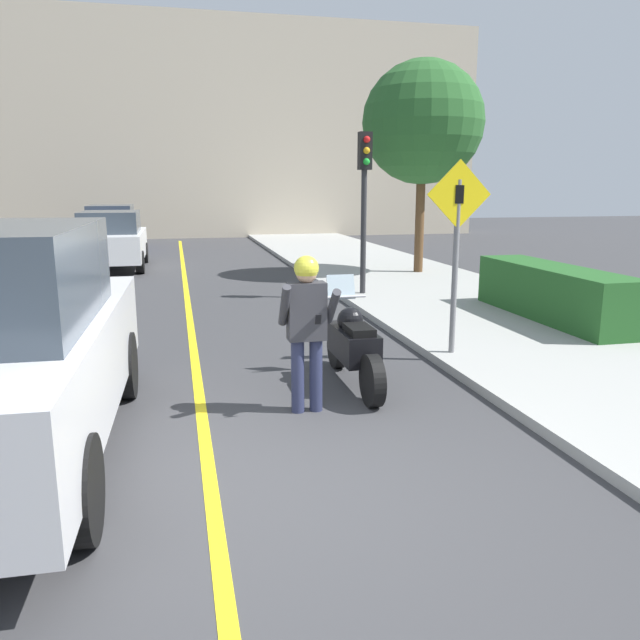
{
  "coord_description": "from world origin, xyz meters",
  "views": [
    {
      "loc": [
        -0.78,
        -4.45,
        2.39
      ],
      "look_at": [
        0.89,
        2.79,
        0.79
      ],
      "focal_mm": 35.0,
      "sensor_mm": 36.0,
      "label": 1
    }
  ],
  "objects_px": {
    "street_tree": "(423,123)",
    "person_biker": "(307,318)",
    "parked_car_white": "(112,240)",
    "parked_car_blue": "(112,227)",
    "motorcycle": "(353,346)",
    "crossing_sign": "(457,239)",
    "traffic_light": "(364,182)"
  },
  "relations": [
    {
      "from": "street_tree",
      "to": "person_biker",
      "type": "bearing_deg",
      "value": -118.07
    },
    {
      "from": "person_biker",
      "to": "parked_car_white",
      "type": "xyz_separation_m",
      "value": [
        -3.13,
        12.91,
        -0.18
      ]
    },
    {
      "from": "person_biker",
      "to": "parked_car_blue",
      "type": "relative_size",
      "value": 0.4
    },
    {
      "from": "parked_car_blue",
      "to": "street_tree",
      "type": "bearing_deg",
      "value": -47.66
    },
    {
      "from": "parked_car_blue",
      "to": "person_biker",
      "type": "bearing_deg",
      "value": -79.11
    },
    {
      "from": "motorcycle",
      "to": "parked_car_white",
      "type": "xyz_separation_m",
      "value": [
        -3.86,
        12.13,
        0.36
      ]
    },
    {
      "from": "motorcycle",
      "to": "parked_car_blue",
      "type": "bearing_deg",
      "value": 103.53
    },
    {
      "from": "crossing_sign",
      "to": "person_biker",
      "type": "bearing_deg",
      "value": -147.53
    },
    {
      "from": "traffic_light",
      "to": "parked_car_white",
      "type": "height_order",
      "value": "traffic_light"
    },
    {
      "from": "street_tree",
      "to": "parked_car_white",
      "type": "distance_m",
      "value": 9.41
    },
    {
      "from": "person_biker",
      "to": "street_tree",
      "type": "relative_size",
      "value": 0.31
    },
    {
      "from": "person_biker",
      "to": "traffic_light",
      "type": "height_order",
      "value": "traffic_light"
    },
    {
      "from": "person_biker",
      "to": "street_tree",
      "type": "height_order",
      "value": "street_tree"
    },
    {
      "from": "crossing_sign",
      "to": "traffic_light",
      "type": "height_order",
      "value": "traffic_light"
    },
    {
      "from": "person_biker",
      "to": "street_tree",
      "type": "bearing_deg",
      "value": 61.93
    },
    {
      "from": "street_tree",
      "to": "parked_car_blue",
      "type": "distance_m",
      "value": 13.35
    },
    {
      "from": "traffic_light",
      "to": "parked_car_white",
      "type": "relative_size",
      "value": 0.8
    },
    {
      "from": "crossing_sign",
      "to": "parked_car_white",
      "type": "bearing_deg",
      "value": 115.79
    },
    {
      "from": "street_tree",
      "to": "crossing_sign",
      "type": "bearing_deg",
      "value": -108.59
    },
    {
      "from": "traffic_light",
      "to": "street_tree",
      "type": "bearing_deg",
      "value": 50.53
    },
    {
      "from": "parked_car_white",
      "to": "parked_car_blue",
      "type": "distance_m",
      "value": 6.2
    },
    {
      "from": "motorcycle",
      "to": "crossing_sign",
      "type": "xyz_separation_m",
      "value": [
        1.65,
        0.73,
        1.2
      ]
    },
    {
      "from": "person_biker",
      "to": "crossing_sign",
      "type": "xyz_separation_m",
      "value": [
        2.38,
        1.51,
        0.66
      ]
    },
    {
      "from": "crossing_sign",
      "to": "street_tree",
      "type": "relative_size",
      "value": 0.48
    },
    {
      "from": "motorcycle",
      "to": "crossing_sign",
      "type": "bearing_deg",
      "value": 24.0
    },
    {
      "from": "motorcycle",
      "to": "person_biker",
      "type": "relative_size",
      "value": 1.26
    },
    {
      "from": "traffic_light",
      "to": "parked_car_white",
      "type": "xyz_separation_m",
      "value": [
        -5.73,
        6.41,
        -1.62
      ]
    },
    {
      "from": "parked_car_white",
      "to": "traffic_light",
      "type": "bearing_deg",
      "value": -48.23
    },
    {
      "from": "street_tree",
      "to": "parked_car_blue",
      "type": "bearing_deg",
      "value": 132.34
    },
    {
      "from": "motorcycle",
      "to": "person_biker",
      "type": "height_order",
      "value": "person_biker"
    },
    {
      "from": "parked_car_white",
      "to": "parked_car_blue",
      "type": "height_order",
      "value": "same"
    },
    {
      "from": "person_biker",
      "to": "parked_car_white",
      "type": "relative_size",
      "value": 0.4
    }
  ]
}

